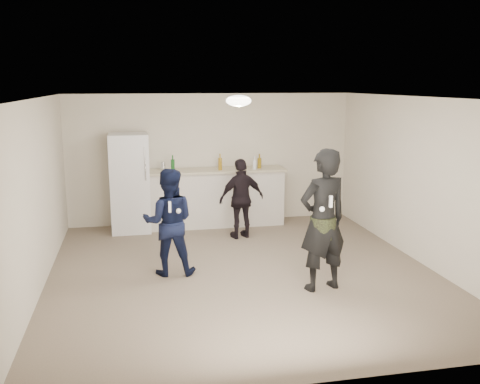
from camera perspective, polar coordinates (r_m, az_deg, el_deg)
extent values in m
plane|color=#6B5B4C|center=(7.85, 0.29, -8.54)|extent=(6.00, 6.00, 0.00)
plane|color=silver|center=(7.37, 0.32, 10.02)|extent=(6.00, 6.00, 0.00)
plane|color=beige|center=(10.43, -3.08, 3.58)|extent=(6.00, 0.00, 6.00)
plane|color=beige|center=(4.71, 7.85, -6.51)|extent=(6.00, 0.00, 6.00)
plane|color=beige|center=(7.46, -20.83, -0.40)|extent=(0.00, 6.00, 6.00)
plane|color=beige|center=(8.51, 18.76, 1.14)|extent=(0.00, 6.00, 6.00)
cube|color=beige|center=(10.24, -2.69, -0.69)|extent=(2.60, 0.56, 1.05)
cube|color=beige|center=(10.14, -2.72, 2.32)|extent=(2.68, 0.64, 0.04)
cube|color=white|center=(9.98, -11.66, 0.95)|extent=(0.70, 0.70, 1.80)
cylinder|color=silver|center=(9.55, -10.07, 2.98)|extent=(0.02, 0.02, 0.60)
ellipsoid|color=white|center=(7.67, -0.15, 9.71)|extent=(0.36, 0.36, 0.16)
cylinder|color=silver|center=(10.02, -8.18, 2.71)|extent=(0.08, 0.08, 0.17)
imported|color=#0F183E|center=(7.64, -7.61, -3.19)|extent=(0.81, 0.67, 1.53)
imported|color=black|center=(7.05, 8.85, -3.00)|extent=(0.78, 0.60, 1.89)
cylinder|color=#2A3518|center=(7.07, 8.82, -3.74)|extent=(0.34, 0.34, 0.28)
imported|color=black|center=(9.36, 0.17, -0.71)|extent=(0.88, 0.52, 1.41)
cube|color=white|center=(7.31, -7.51, -1.59)|extent=(0.04, 0.04, 0.15)
sphere|color=silver|center=(7.36, -6.58, -2.02)|extent=(0.07, 0.07, 0.07)
cube|color=white|center=(6.75, 9.66, -1.01)|extent=(0.04, 0.04, 0.15)
sphere|color=white|center=(6.77, 8.75, -1.82)|extent=(0.07, 0.07, 0.07)
cylinder|color=#906915|center=(10.04, -2.14, 3.00)|extent=(0.07, 0.07, 0.23)
cylinder|color=white|center=(10.13, 1.56, 2.93)|extent=(0.07, 0.07, 0.17)
cylinder|color=#16501B|center=(9.90, -7.18, 2.81)|extent=(0.07, 0.07, 0.23)
cylinder|color=#836613|center=(10.25, 2.09, 3.09)|extent=(0.08, 0.08, 0.20)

